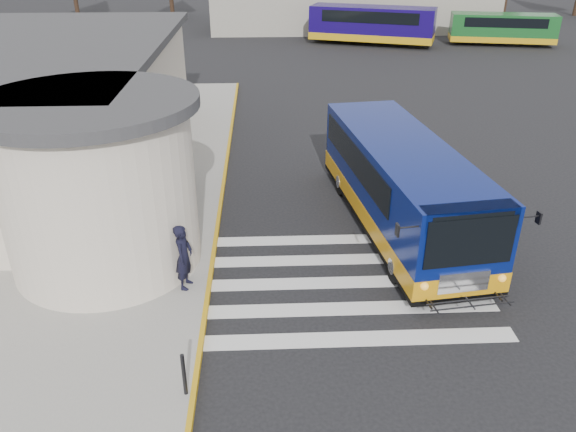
{
  "coord_description": "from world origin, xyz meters",
  "views": [
    {
      "loc": [
        -2.46,
        -13.68,
        8.79
      ],
      "look_at": [
        -1.88,
        -0.5,
        1.96
      ],
      "focal_mm": 35.0,
      "sensor_mm": 36.0,
      "label": 1
    }
  ],
  "objects_px": {
    "pedestrian_a": "(184,257)",
    "far_bus_a": "(372,23)",
    "transit_bus": "(401,188)",
    "bollard": "(184,375)",
    "far_bus_b": "(503,28)",
    "pedestrian_b": "(130,259)"
  },
  "relations": [
    {
      "from": "transit_bus",
      "to": "far_bus_a",
      "type": "height_order",
      "value": "far_bus_a"
    },
    {
      "from": "far_bus_b",
      "to": "transit_bus",
      "type": "bearing_deg",
      "value": 165.6
    },
    {
      "from": "pedestrian_b",
      "to": "far_bus_b",
      "type": "xyz_separation_m",
      "value": [
        23.29,
        34.28,
        0.39
      ]
    },
    {
      "from": "transit_bus",
      "to": "far_bus_b",
      "type": "xyz_separation_m",
      "value": [
        15.38,
        30.91,
        0.03
      ]
    },
    {
      "from": "far_bus_a",
      "to": "transit_bus",
      "type": "bearing_deg",
      "value": -168.33
    },
    {
      "from": "transit_bus",
      "to": "far_bus_a",
      "type": "bearing_deg",
      "value": 74.11
    },
    {
      "from": "far_bus_a",
      "to": "bollard",
      "type": "bearing_deg",
      "value": -175.27
    },
    {
      "from": "far_bus_a",
      "to": "far_bus_b",
      "type": "relative_size",
      "value": 1.21
    },
    {
      "from": "pedestrian_b",
      "to": "far_bus_b",
      "type": "distance_m",
      "value": 41.45
    },
    {
      "from": "transit_bus",
      "to": "far_bus_b",
      "type": "distance_m",
      "value": 34.53
    },
    {
      "from": "pedestrian_b",
      "to": "bollard",
      "type": "bearing_deg",
      "value": 18.36
    },
    {
      "from": "pedestrian_b",
      "to": "bollard",
      "type": "xyz_separation_m",
      "value": [
        1.87,
        -3.98,
        -0.34
      ]
    },
    {
      "from": "pedestrian_a",
      "to": "far_bus_a",
      "type": "bearing_deg",
      "value": -6.08
    },
    {
      "from": "pedestrian_b",
      "to": "far_bus_a",
      "type": "distance_m",
      "value": 37.25
    },
    {
      "from": "bollard",
      "to": "transit_bus",
      "type": "bearing_deg",
      "value": 50.57
    },
    {
      "from": "transit_bus",
      "to": "pedestrian_a",
      "type": "distance_m",
      "value": 7.33
    },
    {
      "from": "bollard",
      "to": "far_bus_b",
      "type": "bearing_deg",
      "value": 60.75
    },
    {
      "from": "pedestrian_a",
      "to": "bollard",
      "type": "distance_m",
      "value": 3.99
    },
    {
      "from": "pedestrian_b",
      "to": "transit_bus",
      "type": "bearing_deg",
      "value": 106.28
    },
    {
      "from": "bollard",
      "to": "far_bus_a",
      "type": "xyz_separation_m",
      "value": [
        10.77,
        39.01,
        1.02
      ]
    },
    {
      "from": "pedestrian_b",
      "to": "far_bus_a",
      "type": "height_order",
      "value": "far_bus_a"
    },
    {
      "from": "pedestrian_a",
      "to": "pedestrian_b",
      "type": "xyz_separation_m",
      "value": [
        -1.43,
        0.04,
        -0.07
      ]
    }
  ]
}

